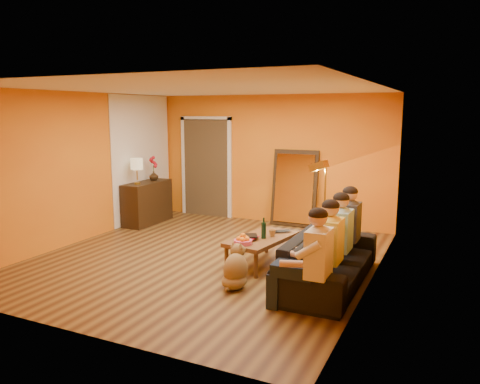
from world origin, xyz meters
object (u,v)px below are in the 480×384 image
at_px(person_far_left, 318,262).
at_px(vase, 154,176).
at_px(wine_bottle, 264,228).
at_px(tumbler, 272,233).
at_px(dog, 236,266).
at_px(person_mid_left, 331,249).
at_px(sofa, 329,259).
at_px(person_mid_right, 341,238).
at_px(sideboard, 147,203).
at_px(laptop, 281,232).
at_px(coffee_table, 262,251).
at_px(table_lamp, 137,171).
at_px(person_far_right, 350,229).
at_px(mirror_frame, 295,188).
at_px(floor_lamp, 325,206).

height_order(person_far_left, vase, person_far_left).
xyz_separation_m(wine_bottle, tumbler, (0.07, 0.17, -0.10)).
distance_m(dog, tumbler, 1.15).
xyz_separation_m(person_far_left, person_mid_left, (0.00, 0.55, 0.00)).
relative_size(sofa, person_mid_right, 1.84).
bearing_deg(sideboard, laptop, -18.31).
bearing_deg(laptop, sideboard, 123.04).
xyz_separation_m(coffee_table, person_mid_left, (1.24, -0.78, 0.40)).
height_order(sofa, person_mid_left, person_mid_left).
relative_size(person_far_left, vase, 6.25).
height_order(table_lamp, person_mid_right, table_lamp).
relative_size(dog, wine_bottle, 1.89).
relative_size(person_mid_left, person_mid_right, 1.00).
distance_m(coffee_table, person_far_right, 1.34).
distance_m(sideboard, wine_bottle, 3.52).
relative_size(mirror_frame, vase, 7.79).
relative_size(mirror_frame, floor_lamp, 1.06).
xyz_separation_m(coffee_table, person_far_right, (1.24, 0.32, 0.40)).
distance_m(coffee_table, dog, 1.02).
height_order(person_far_left, person_mid_right, same).
distance_m(mirror_frame, coffee_table, 2.61).
xyz_separation_m(mirror_frame, wine_bottle, (0.39, -2.58, -0.18)).
relative_size(sofa, laptop, 6.90).
relative_size(person_far_left, laptop, 3.74).
relative_size(floor_lamp, person_far_right, 1.18).
distance_m(sideboard, dog, 4.03).
bearing_deg(table_lamp, sofa, -19.19).
height_order(floor_lamp, person_mid_left, floor_lamp).
xyz_separation_m(person_mid_right, laptop, (-1.06, 0.58, -0.18)).
relative_size(sofa, wine_bottle, 7.25).
distance_m(person_mid_right, wine_bottle, 1.20).
relative_size(dog, laptop, 1.80).
bearing_deg(person_far_right, person_far_left, -90.00).
xyz_separation_m(table_lamp, coffee_table, (3.13, -1.15, -0.90)).
relative_size(sofa, coffee_table, 1.84).
height_order(table_lamp, tumbler, table_lamp).
relative_size(person_far_left, wine_bottle, 3.94).
bearing_deg(person_mid_left, laptop, 133.07).
xyz_separation_m(coffee_table, person_far_left, (1.24, -1.33, 0.40)).
distance_m(dog, person_mid_right, 1.45).
relative_size(person_far_left, person_mid_left, 1.00).
height_order(person_far_right, tumbler, person_far_right).
bearing_deg(table_lamp, floor_lamp, 1.08).
distance_m(dog, laptop, 1.38).
bearing_deg(mirror_frame, person_far_right, -54.39).
bearing_deg(person_mid_right, sofa, -142.43).
relative_size(mirror_frame, table_lamp, 2.98).
distance_m(table_lamp, dog, 3.94).
distance_m(person_far_left, person_mid_right, 1.10).
relative_size(coffee_table, person_far_left, 1.00).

